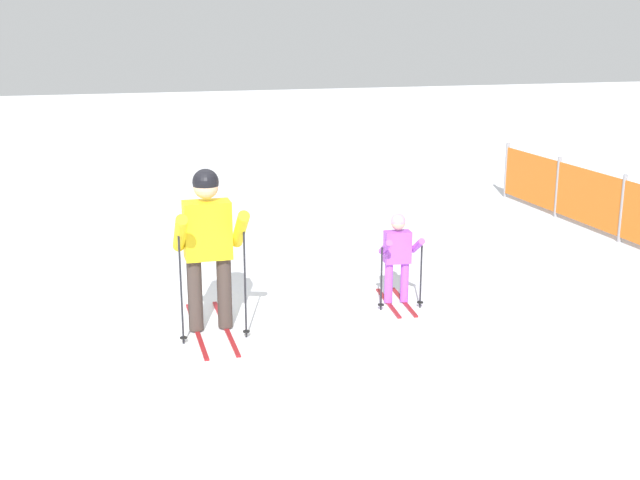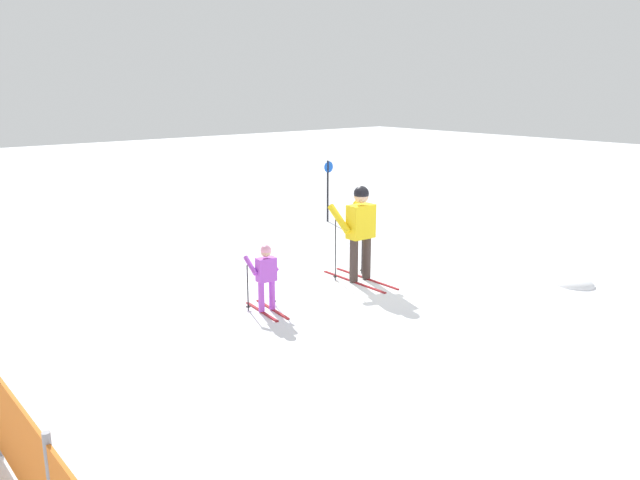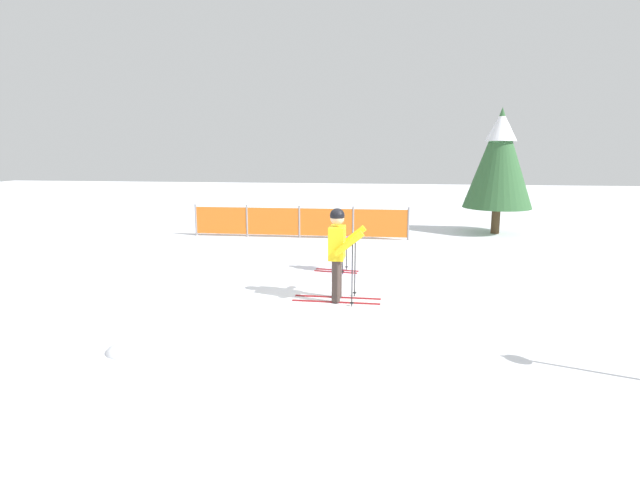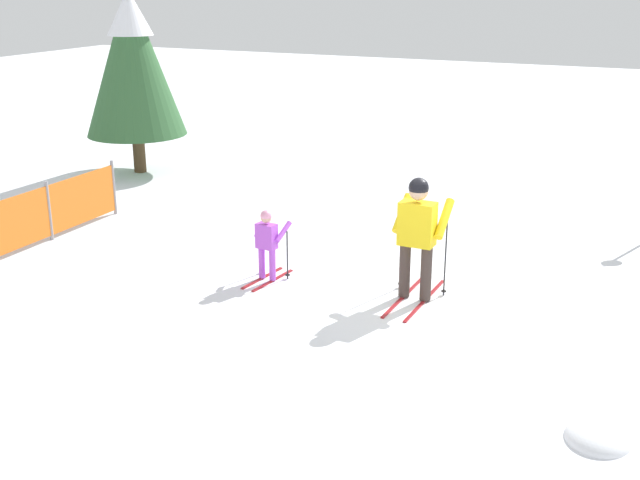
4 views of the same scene
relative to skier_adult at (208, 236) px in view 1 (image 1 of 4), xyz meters
The scene contains 4 objects.
ground_plane 1.04m from the skier_adult, 131.42° to the right, with size 60.00×60.00×0.00m, color white.
skier_adult is the anchor object (origin of this frame).
skier_child 2.16m from the skier_adult, 95.94° to the left, with size 0.99×0.51×1.03m.
safety_fence 6.43m from the skier_adult, 106.04° to the left, with size 6.59×0.10×0.98m.
Camera 1 is at (7.86, -0.88, 3.02)m, focal length 45.00 mm.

